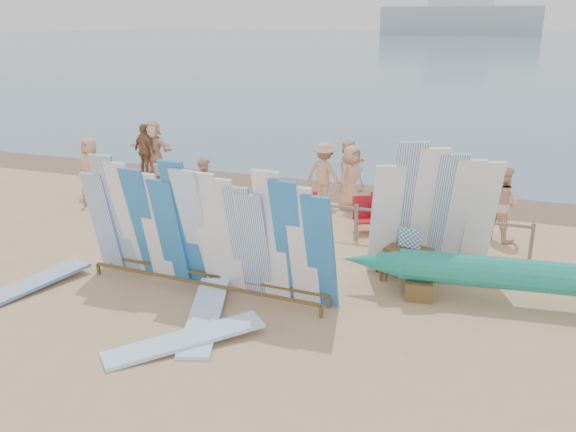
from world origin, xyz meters
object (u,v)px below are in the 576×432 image
at_px(main_surfboard_rack, 204,233).
at_px(side_surfboard_rack, 433,216).
at_px(outrigger_canoe, 522,277).
at_px(beachgoer_7, 442,184).
at_px(beachgoer_0, 91,166).
at_px(beach_chair_left, 304,216).
at_px(flat_board_e, 27,291).
at_px(stroller, 379,217).
at_px(vendor_table, 408,264).
at_px(beachgoer_2, 205,185).
at_px(beach_chair_right, 365,222).
at_px(beachgoer_9, 446,181).
at_px(beachgoer_5, 349,166).
at_px(beachgoer_11, 154,149).
at_px(beachgoer_6, 351,177).
at_px(beachgoer_extra_1, 145,150).
at_px(beachgoer_8, 501,203).
at_px(beachgoer_3, 324,173).
at_px(flat_board_b, 185,345).
at_px(flat_board_a, 205,321).

xyz_separation_m(main_surfboard_rack, side_surfboard_rack, (4.08, 2.28, 0.11)).
height_order(outrigger_canoe, beachgoer_7, beachgoer_7).
bearing_deg(beachgoer_0, beach_chair_left, 20.00).
height_order(side_surfboard_rack, beach_chair_left, side_surfboard_rack).
bearing_deg(beachgoer_7, flat_board_e, 145.37).
xyz_separation_m(stroller, beachgoer_7, (1.28, 2.00, 0.47)).
relative_size(vendor_table, beachgoer_2, 0.74).
distance_m(beach_chair_right, beachgoer_7, 2.79).
bearing_deg(beachgoer_9, beachgoer_5, -99.41).
bearing_deg(beachgoer_11, beachgoer_6, -1.61).
xyz_separation_m(main_surfboard_rack, beachgoer_9, (3.81, 7.37, -0.43)).
xyz_separation_m(beachgoer_6, beachgoer_5, (-0.50, 1.65, -0.08)).
bearing_deg(beachgoer_extra_1, outrigger_canoe, 175.38).
height_order(beach_chair_left, beachgoer_6, beachgoer_6).
bearing_deg(beachgoer_0, stroller, 22.32).
xyz_separation_m(flat_board_e, beachgoer_0, (-3.13, 6.27, 0.88)).
bearing_deg(flat_board_e, beachgoer_5, 81.83).
bearing_deg(beachgoer_extra_1, beachgoer_2, 164.69).
xyz_separation_m(beachgoer_0, beachgoer_8, (11.83, 0.14, 0.04)).
distance_m(flat_board_e, beach_chair_right, 7.99).
relative_size(main_surfboard_rack, beachgoer_3, 2.97).
xyz_separation_m(vendor_table, beachgoer_9, (0.12, 5.57, 0.39)).
relative_size(beachgoer_7, beachgoer_extra_1, 0.94).
bearing_deg(beachgoer_extra_1, stroller, -175.52).
relative_size(flat_board_b, beachgoer_0, 1.53).
relative_size(side_surfboard_rack, beachgoer_11, 1.56).
bearing_deg(beachgoer_7, beachgoer_11, 91.34).
height_order(outrigger_canoe, beachgoer_3, beachgoer_3).
distance_m(vendor_table, flat_board_b, 4.92).
bearing_deg(beachgoer_3, flat_board_a, 106.38).
bearing_deg(beachgoer_2, beachgoer_7, -125.77).
bearing_deg(beachgoer_8, beachgoer_extra_1, 20.66).
height_order(beach_chair_left, stroller, stroller).
distance_m(main_surfboard_rack, beachgoer_11, 9.71).
bearing_deg(flat_board_a, beachgoer_9, 50.66).
bearing_deg(beachgoer_3, beachgoer_8, 179.71).
bearing_deg(beach_chair_right, beachgoer_2, 152.10).
xyz_separation_m(vendor_table, beachgoer_0, (-10.18, 3.17, 0.50)).
bearing_deg(beachgoer_7, beachgoer_6, 105.39).
xyz_separation_m(main_surfboard_rack, beachgoer_11, (-5.95, 7.66, -0.26)).
relative_size(vendor_table, beachgoer_extra_1, 0.64).
bearing_deg(beachgoer_6, flat_board_e, 173.92).
bearing_deg(beachgoer_6, outrigger_canoe, -112.10).
relative_size(stroller, beachgoer_2, 0.61).
distance_m(stroller, beachgoer_9, 3.02).
relative_size(main_surfboard_rack, beachgoer_7, 3.18).
height_order(beachgoer_extra_1, beachgoer_11, beachgoer_11).
distance_m(beach_chair_left, beachgoer_0, 7.08).
distance_m(beachgoer_7, beachgoer_3, 3.31).
relative_size(beachgoer_11, beachgoer_3, 1.04).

